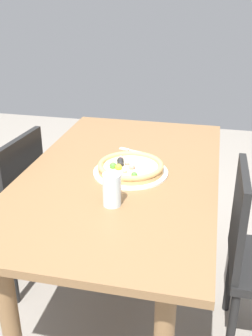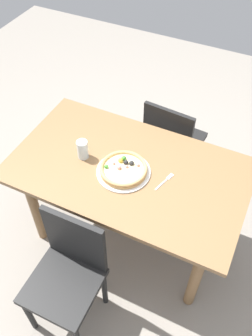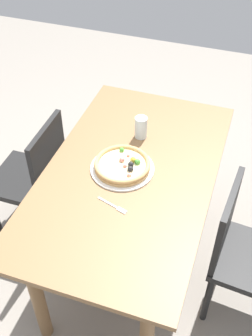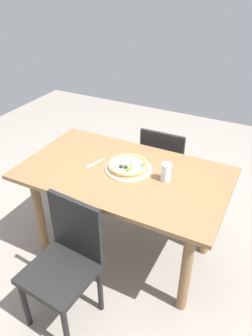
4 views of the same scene
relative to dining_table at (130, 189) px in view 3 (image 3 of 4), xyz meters
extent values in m
plane|color=gray|center=(0.00, 0.00, -0.65)|extent=(6.00, 6.00, 0.00)
cube|color=olive|center=(0.00, 0.00, 0.11)|extent=(1.47, 0.85, 0.03)
cylinder|color=olive|center=(-0.59, -0.29, -0.28)|extent=(0.07, 0.07, 0.75)
cylinder|color=olive|center=(0.59, -0.29, -0.28)|extent=(0.07, 0.07, 0.75)
cylinder|color=olive|center=(-0.59, 0.29, -0.28)|extent=(0.07, 0.07, 0.75)
cylinder|color=olive|center=(0.59, 0.29, -0.28)|extent=(0.07, 0.07, 0.75)
cylinder|color=black|center=(-0.25, -0.88, -0.45)|extent=(0.04, 0.04, 0.41)
cylinder|color=black|center=(0.09, -0.54, -0.45)|extent=(0.04, 0.04, 0.41)
cylinder|color=black|center=(-0.25, -0.54, -0.45)|extent=(0.04, 0.04, 0.41)
cube|color=black|center=(-0.08, -0.71, -0.22)|extent=(0.40, 0.40, 0.04)
cube|color=black|center=(-0.08, -0.52, 0.01)|extent=(0.38, 0.03, 0.42)
cylinder|color=black|center=(-0.11, 0.55, -0.45)|extent=(0.04, 0.04, 0.41)
cylinder|color=black|center=(0.23, 0.52, -0.45)|extent=(0.04, 0.04, 0.41)
cube|color=black|center=(0.06, 0.52, 0.01)|extent=(0.38, 0.06, 0.42)
cylinder|color=white|center=(-0.01, -0.04, 0.13)|extent=(0.33, 0.33, 0.01)
cylinder|color=tan|center=(-0.01, -0.04, 0.14)|extent=(0.29, 0.29, 0.02)
cylinder|color=beige|center=(-0.01, -0.04, 0.16)|extent=(0.25, 0.25, 0.01)
torus|color=tan|center=(-0.01, -0.04, 0.16)|extent=(0.29, 0.29, 0.02)
sphere|color=#E58C7F|center=(0.06, 0.02, 0.16)|extent=(0.02, 0.02, 0.02)
sphere|color=#E58C7F|center=(-0.04, -0.05, 0.17)|extent=(0.03, 0.03, 0.03)
sphere|color=#4C9E38|center=(-0.11, -0.08, 0.17)|extent=(0.03, 0.03, 0.03)
sphere|color=#E58C7F|center=(0.00, -0.03, 0.16)|extent=(0.02, 0.02, 0.02)
sphere|color=gold|center=(-0.05, 0.00, 0.17)|extent=(0.03, 0.03, 0.03)
sphere|color=#E58C7F|center=(-0.08, -0.03, 0.16)|extent=(0.02, 0.02, 0.02)
sphere|color=#4C9E38|center=(-0.05, 0.03, 0.17)|extent=(0.03, 0.03, 0.03)
sphere|color=#262626|center=(0.02, 0.01, 0.17)|extent=(0.03, 0.03, 0.03)
sphere|color=#262626|center=(-0.02, 0.00, 0.17)|extent=(0.03, 0.03, 0.03)
cube|color=silver|center=(0.23, -0.04, 0.13)|extent=(0.04, 0.11, 0.00)
cube|color=silver|center=(0.26, 0.05, 0.13)|extent=(0.04, 0.05, 0.00)
cylinder|color=silver|center=(-0.30, -0.03, 0.19)|extent=(0.07, 0.07, 0.13)
camera|label=1|loc=(-1.56, -0.37, 0.88)|focal=42.40mm
camera|label=2|loc=(0.63, -1.34, 1.78)|focal=38.54mm
camera|label=3|loc=(1.47, 0.48, 1.61)|focal=44.78mm
camera|label=4|loc=(-0.88, 1.69, 1.37)|focal=34.48mm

